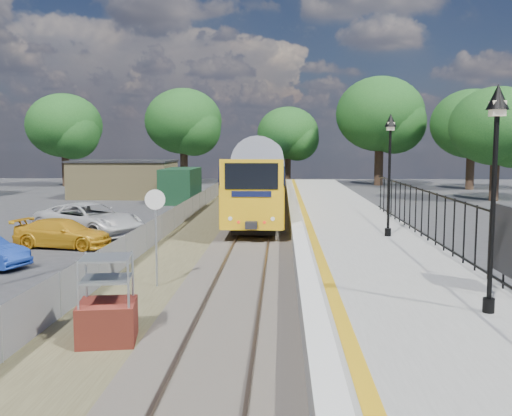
# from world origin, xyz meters

# --- Properties ---
(ground) EXTENTS (120.00, 120.00, 0.00)m
(ground) POSITION_xyz_m (0.00, 0.00, 0.00)
(ground) COLOR #2D2D30
(ground) RESTS_ON ground
(track_bed) EXTENTS (5.90, 80.00, 0.29)m
(track_bed) POSITION_xyz_m (-0.47, 9.67, 0.09)
(track_bed) COLOR #473F38
(track_bed) RESTS_ON ground
(platform) EXTENTS (5.00, 70.00, 0.90)m
(platform) POSITION_xyz_m (4.20, 8.00, 0.45)
(platform) COLOR gray
(platform) RESTS_ON ground
(platform_edge) EXTENTS (0.90, 70.00, 0.01)m
(platform_edge) POSITION_xyz_m (2.14, 8.00, 0.90)
(platform_edge) COLOR silver
(platform_edge) RESTS_ON platform
(victorian_lamp_south) EXTENTS (0.44, 0.44, 4.60)m
(victorian_lamp_south) POSITION_xyz_m (5.50, -4.00, 4.30)
(victorian_lamp_south) COLOR black
(victorian_lamp_south) RESTS_ON platform
(victorian_lamp_north) EXTENTS (0.44, 0.44, 4.60)m
(victorian_lamp_north) POSITION_xyz_m (5.30, 6.00, 4.30)
(victorian_lamp_north) COLOR black
(victorian_lamp_north) RESTS_ON platform
(palisade_fence) EXTENTS (0.12, 26.00, 2.00)m
(palisade_fence) POSITION_xyz_m (6.55, 2.24, 1.84)
(palisade_fence) COLOR black
(palisade_fence) RESTS_ON platform
(wire_fence) EXTENTS (0.06, 52.00, 1.20)m
(wire_fence) POSITION_xyz_m (-4.20, 12.00, 0.60)
(wire_fence) COLOR #999EA3
(wire_fence) RESTS_ON ground
(outbuilding) EXTENTS (10.80, 10.10, 3.12)m
(outbuilding) POSITION_xyz_m (-10.91, 31.21, 1.52)
(outbuilding) COLOR #9A8957
(outbuilding) RESTS_ON ground
(tree_line) EXTENTS (56.80, 43.80, 11.88)m
(tree_line) POSITION_xyz_m (1.40, 42.00, 6.61)
(tree_line) COLOR #332319
(tree_line) RESTS_ON ground
(train) EXTENTS (2.82, 40.83, 3.51)m
(train) POSITION_xyz_m (0.00, 28.79, 2.34)
(train) COLOR gold
(train) RESTS_ON ground
(brick_plinth) EXTENTS (1.39, 1.39, 1.95)m
(brick_plinth) POSITION_xyz_m (-2.50, -3.69, 0.94)
(brick_plinth) COLOR #993626
(brick_plinth) RESTS_ON ground
(speed_sign) EXTENTS (0.60, 0.15, 3.01)m
(speed_sign) POSITION_xyz_m (-2.50, 1.19, 2.07)
(speed_sign) COLOR #999EA3
(speed_sign) RESTS_ON ground
(car_yellow) EXTENTS (4.42, 2.39, 1.22)m
(car_yellow) POSITION_xyz_m (-8.00, 7.98, 0.61)
(car_yellow) COLOR gold
(car_yellow) RESTS_ON ground
(car_white) EXTENTS (6.22, 5.01, 1.57)m
(car_white) POSITION_xyz_m (-7.94, 11.15, 0.79)
(car_white) COLOR silver
(car_white) RESTS_ON ground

